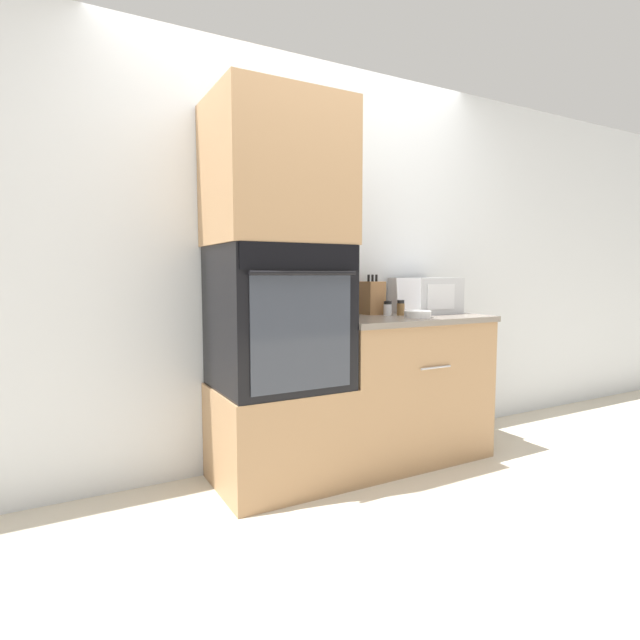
% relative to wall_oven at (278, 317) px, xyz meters
% --- Properties ---
extents(ground_plane, '(12.00, 12.00, 0.00)m').
position_rel_wall_oven_xyz_m(ground_plane, '(0.35, -0.30, -0.94)').
color(ground_plane, beige).
extents(wall_back, '(8.00, 0.05, 2.50)m').
position_rel_wall_oven_xyz_m(wall_back, '(0.35, 0.33, 0.31)').
color(wall_back, silver).
rests_on(wall_back, ground_plane).
extents(oven_cabinet_base, '(0.70, 0.60, 0.55)m').
position_rel_wall_oven_xyz_m(oven_cabinet_base, '(0.00, 0.00, -0.67)').
color(oven_cabinet_base, '#A87F56').
rests_on(oven_cabinet_base, ground_plane).
extents(wall_oven, '(0.68, 0.64, 0.78)m').
position_rel_wall_oven_xyz_m(wall_oven, '(0.00, 0.00, 0.00)').
color(wall_oven, black).
rests_on(wall_oven, oven_cabinet_base).
extents(oven_cabinet_upper, '(0.70, 0.60, 0.76)m').
position_rel_wall_oven_xyz_m(oven_cabinet_upper, '(0.00, 0.00, 0.77)').
color(oven_cabinet_upper, '#A87F56').
rests_on(oven_cabinet_upper, wall_oven).
extents(counter_unit, '(1.05, 0.63, 0.91)m').
position_rel_wall_oven_xyz_m(counter_unit, '(0.87, 0.00, -0.48)').
color(counter_unit, '#A87F56').
rests_on(counter_unit, ground_plane).
extents(microwave, '(0.37, 0.36, 0.24)m').
position_rel_wall_oven_xyz_m(microwave, '(1.14, 0.11, 0.09)').
color(microwave, '#B2B5BA').
rests_on(microwave, counter_unit).
extents(knife_block, '(0.12, 0.14, 0.26)m').
position_rel_wall_oven_xyz_m(knife_block, '(0.77, 0.20, 0.08)').
color(knife_block, olive).
rests_on(knife_block, counter_unit).
extents(bowl, '(0.16, 0.16, 0.04)m').
position_rel_wall_oven_xyz_m(bowl, '(0.87, -0.13, -0.01)').
color(bowl, white).
rests_on(bowl, counter_unit).
extents(condiment_jar_near, '(0.05, 0.05, 0.11)m').
position_rel_wall_oven_xyz_m(condiment_jar_near, '(0.54, 0.18, 0.03)').
color(condiment_jar_near, '#427047').
rests_on(condiment_jar_near, counter_unit).
extents(condiment_jar_mid, '(0.05, 0.05, 0.09)m').
position_rel_wall_oven_xyz_m(condiment_jar_mid, '(0.81, 0.09, 0.02)').
color(condiment_jar_mid, silver).
rests_on(condiment_jar_mid, counter_unit).
extents(condiment_jar_far, '(0.05, 0.05, 0.10)m').
position_rel_wall_oven_xyz_m(condiment_jar_far, '(0.88, 0.04, 0.02)').
color(condiment_jar_far, brown).
rests_on(condiment_jar_far, counter_unit).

